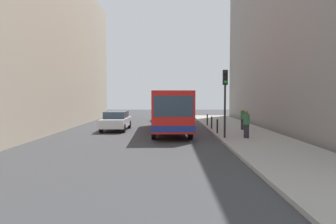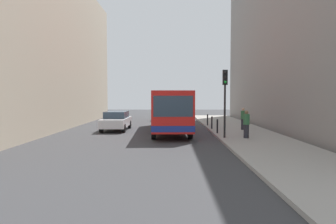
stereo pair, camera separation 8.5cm
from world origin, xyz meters
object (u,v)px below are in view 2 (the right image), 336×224
at_px(car_beside_bus, 116,120).
at_px(pedestrian_mid_sidewalk, 243,119).
at_px(bus, 170,109).
at_px(bollard_far, 208,120).
at_px(bollard_mid, 212,123).
at_px(pedestrian_near_signal, 246,124).
at_px(car_behind_bus, 164,113).
at_px(traffic_light, 225,91).
at_px(bollard_near, 217,126).

bearing_deg(car_beside_bus, pedestrian_mid_sidewalk, 175.43).
relative_size(bus, bollard_far, 11.70).
height_order(car_beside_bus, bollard_mid, car_beside_bus).
bearing_deg(pedestrian_near_signal, car_behind_bus, 132.19).
distance_m(car_behind_bus, pedestrian_mid_sidewalk, 12.36).
bearing_deg(bollard_far, traffic_light, -89.27).
bearing_deg(pedestrian_near_signal, pedestrian_mid_sidewalk, 101.90).
height_order(bollard_near, pedestrian_mid_sidewalk, pedestrian_mid_sidewalk).
bearing_deg(traffic_light, bus, 127.40).
bearing_deg(bollard_mid, car_behind_bus, 111.50).
height_order(bollard_near, bollard_mid, same).
height_order(car_beside_bus, pedestrian_near_signal, pedestrian_near_signal).
xyz_separation_m(traffic_light, bollard_mid, (-0.10, 5.06, -2.38)).
bearing_deg(pedestrian_mid_sidewalk, bollard_far, -13.29).
bearing_deg(pedestrian_mid_sidewalk, car_beside_bus, 38.20).
xyz_separation_m(pedestrian_near_signal, pedestrian_mid_sidewalk, (0.88, 4.55, -0.02)).
distance_m(bus, pedestrian_mid_sidewalk, 5.58).
relative_size(car_beside_bus, pedestrian_mid_sidewalk, 2.69).
bearing_deg(bollard_far, pedestrian_mid_sidewalk, -56.51).
bearing_deg(pedestrian_mid_sidewalk, bollard_near, 87.03).
distance_m(bus, pedestrian_near_signal, 6.51).
bearing_deg(pedestrian_near_signal, bus, 158.73).
distance_m(car_behind_bus, bollard_near, 13.45).
relative_size(bollard_mid, pedestrian_mid_sidewalk, 0.58).
height_order(bus, bollard_near, bus).
bearing_deg(car_behind_bus, bollard_near, 105.56).
distance_m(pedestrian_near_signal, pedestrian_mid_sidewalk, 4.63).
distance_m(car_beside_bus, traffic_light, 9.45).
height_order(bollard_mid, pedestrian_near_signal, pedestrian_near_signal).
height_order(traffic_light, bollard_near, traffic_light).
relative_size(car_behind_bus, pedestrian_mid_sidewalk, 2.71).
bearing_deg(bollard_near, bollard_mid, 90.00).
bearing_deg(bollard_near, bollard_far, 90.00).
bearing_deg(bollard_mid, car_beside_bus, 178.26).
xyz_separation_m(car_behind_bus, traffic_light, (4.06, -15.11, 2.22)).
height_order(car_behind_bus, traffic_light, traffic_light).
distance_m(car_beside_bus, car_behind_bus, 10.42).
relative_size(car_behind_bus, pedestrian_near_signal, 2.67).
height_order(car_behind_bus, bollard_mid, car_behind_bus).
height_order(bollard_mid, pedestrian_mid_sidewalk, pedestrian_mid_sidewalk).
bearing_deg(bus, bollard_mid, -170.72).
bearing_deg(pedestrian_mid_sidewalk, bus, 43.65).
relative_size(bollard_near, pedestrian_mid_sidewalk, 0.58).
relative_size(car_behind_bus, bollard_far, 4.68).
relative_size(bollard_near, bollard_far, 1.00).
bearing_deg(bollard_far, bus, -133.24).
bearing_deg(bollard_far, bollard_mid, -90.00).
distance_m(car_beside_bus, bollard_mid, 7.42).
height_order(bollard_far, pedestrian_near_signal, pedestrian_near_signal).
xyz_separation_m(car_behind_bus, bollard_mid, (3.96, -10.05, -0.16)).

